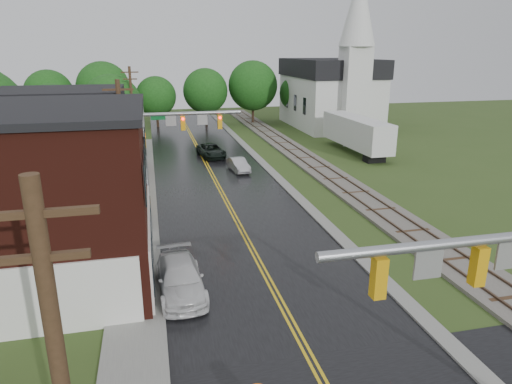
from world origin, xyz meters
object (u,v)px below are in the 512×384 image
object	(u,v)px
traffic_signal_near	(501,281)
tree_left_e	(114,105)
pickup_white	(180,278)
utility_pole_c	(132,108)
tree_left_c	(55,117)
suv_dark	(211,151)
sedan_silver	(238,165)
church	(333,86)
utility_pole_b	(123,150)
semi_trailer	(356,132)
traffic_signal_far	(173,131)

from	to	relation	value
traffic_signal_near	tree_left_e	distance (m)	45.59
tree_left_e	pickup_white	bearing A→B (deg)	-82.21
traffic_signal_near	utility_pole_c	bearing A→B (deg)	103.74
tree_left_c	suv_dark	distance (m)	15.23
utility_pole_c	sedan_silver	size ratio (longest dim) A/B	2.45
church	utility_pole_b	world-z (taller)	church
church	semi_trailer	size ratio (longest dim) A/B	1.67
utility_pole_c	suv_dark	world-z (taller)	utility_pole_c
utility_pole_c	church	bearing A→B (deg)	19.97
traffic_signal_near	utility_pole_c	size ratio (longest dim) A/B	0.82
traffic_signal_near	utility_pole_c	xyz separation A→B (m)	(-10.27, 42.00, -0.25)
tree_left_c	pickup_white	bearing A→B (deg)	-70.90
traffic_signal_far	sedan_silver	xyz separation A→B (m)	(5.98, 5.92, -4.37)
tree_left_e	suv_dark	world-z (taller)	tree_left_e
utility_pole_c	suv_dark	xyz separation A→B (m)	(7.68, -4.86, -4.04)
church	utility_pole_c	xyz separation A→B (m)	(-26.80, -9.74, -1.11)
traffic_signal_near	pickup_white	world-z (taller)	traffic_signal_near
utility_pole_b	tree_left_e	bearing A→B (deg)	94.90
traffic_signal_far	utility_pole_c	world-z (taller)	utility_pole_c
utility_pole_c	sedan_silver	distance (m)	15.05
church	traffic_signal_near	bearing A→B (deg)	-107.72
traffic_signal_far	tree_left_e	bearing A→B (deg)	105.89
church	utility_pole_c	world-z (taller)	church
church	traffic_signal_far	distance (m)	35.59
church	pickup_white	distance (m)	48.44
tree_left_c	tree_left_e	size ratio (longest dim) A/B	0.94
utility_pole_b	suv_dark	world-z (taller)	utility_pole_b
tree_left_c	traffic_signal_near	bearing A→B (deg)	-65.44
traffic_signal_far	sedan_silver	size ratio (longest dim) A/B	2.00
traffic_signal_near	traffic_signal_far	distance (m)	25.94
church	suv_dark	distance (m)	24.60
utility_pole_c	tree_left_c	world-z (taller)	utility_pole_c
utility_pole_c	pickup_white	bearing A→B (deg)	-85.38
tree_left_c	semi_trailer	distance (m)	30.34
traffic_signal_far	semi_trailer	xyz separation A→B (m)	(19.80, 10.80, -2.73)
traffic_signal_far	pickup_white	bearing A→B (deg)	-92.89
church	pickup_white	size ratio (longest dim) A/B	4.03
traffic_signal_near	sedan_silver	bearing A→B (deg)	91.78
sedan_silver	pickup_white	world-z (taller)	pickup_white
tree_left_c	utility_pole_c	bearing A→B (deg)	30.20
semi_trailer	sedan_silver	bearing A→B (deg)	-160.56
traffic_signal_far	tree_left_e	size ratio (longest dim) A/B	0.90
church	sedan_silver	size ratio (longest dim) A/B	5.45
suv_dark	utility_pole_c	bearing A→B (deg)	140.93
pickup_white	traffic_signal_near	bearing A→B (deg)	-55.44
tree_left_c	church	bearing A→B (deg)	22.24
utility_pole_b	utility_pole_c	distance (m)	22.00
tree_left_e	semi_trailer	size ratio (longest dim) A/B	0.68
church	utility_pole_b	size ratio (longest dim) A/B	2.22
semi_trailer	utility_pole_c	bearing A→B (deg)	165.00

